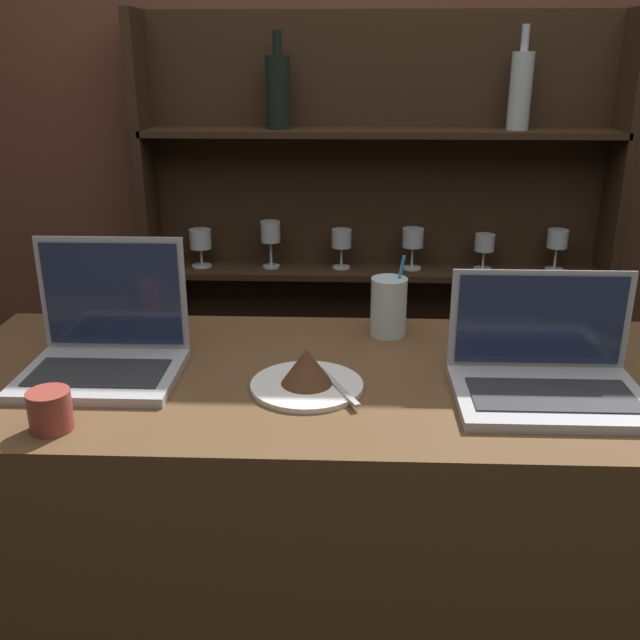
# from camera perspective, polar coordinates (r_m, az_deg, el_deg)

# --- Properties ---
(bar_counter) EXTENTS (1.77, 0.64, 1.03)m
(bar_counter) POSITION_cam_1_polar(r_m,az_deg,el_deg) (1.68, 4.94, -20.59)
(bar_counter) COLOR brown
(bar_counter) RESTS_ON ground_plane
(back_wall) EXTENTS (7.00, 0.06, 2.70)m
(back_wall) POSITION_cam_1_polar(r_m,az_deg,el_deg) (2.36, 4.45, 13.78)
(back_wall) COLOR brown
(back_wall) RESTS_ON ground_plane
(back_shelf) EXTENTS (1.49, 0.18, 1.75)m
(back_shelf) POSITION_cam_1_polar(r_m,az_deg,el_deg) (2.38, 4.45, 3.07)
(back_shelf) COLOR #332114
(back_shelf) RESTS_ON ground_plane
(laptop_near) EXTENTS (0.30, 0.23, 0.25)m
(laptop_near) POSITION_cam_1_polar(r_m,az_deg,el_deg) (1.45, -16.80, -1.84)
(laptop_near) COLOR #ADADB2
(laptop_near) RESTS_ON bar_counter
(laptop_far) EXTENTS (0.34, 0.24, 0.21)m
(laptop_far) POSITION_cam_1_polar(r_m,az_deg,el_deg) (1.37, 17.68, -3.92)
(laptop_far) COLOR #ADADB2
(laptop_far) RESTS_ON bar_counter
(cake_plate) EXTENTS (0.21, 0.21, 0.08)m
(cake_plate) POSITION_cam_1_polar(r_m,az_deg,el_deg) (1.33, -1.05, -4.37)
(cake_plate) COLOR white
(cake_plate) RESTS_ON bar_counter
(water_glass) EXTENTS (0.08, 0.08, 0.18)m
(water_glass) POSITION_cam_1_polar(r_m,az_deg,el_deg) (1.58, 5.51, 1.07)
(water_glass) COLOR silver
(water_glass) RESTS_ON bar_counter
(coffee_cup) EXTENTS (0.07, 0.07, 0.07)m
(coffee_cup) POSITION_cam_1_polar(r_m,az_deg,el_deg) (1.27, -20.78, -6.78)
(coffee_cup) COLOR #993D33
(coffee_cup) RESTS_ON bar_counter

